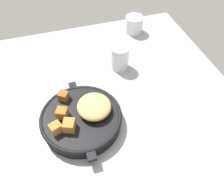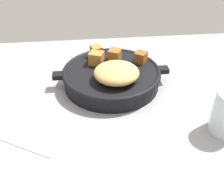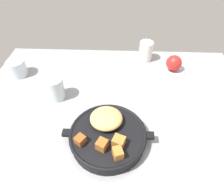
# 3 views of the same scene
# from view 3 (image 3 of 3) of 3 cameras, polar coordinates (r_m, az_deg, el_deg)

# --- Properties ---
(ground_plane) EXTENTS (1.07, 0.82, 0.02)m
(ground_plane) POSITION_cam_3_polar(r_m,az_deg,el_deg) (0.74, 0.83, -5.02)
(ground_plane) COLOR gray
(cast_iron_skillet) EXTENTS (0.29, 0.24, 0.08)m
(cast_iron_skillet) POSITION_cam_3_polar(r_m,az_deg,el_deg) (0.63, -1.24, -11.30)
(cast_iron_skillet) COLOR black
(cast_iron_skillet) RESTS_ON ground_plane
(saucer_plate) EXTENTS (0.11, 0.11, 0.01)m
(saucer_plate) POSITION_cam_3_polar(r_m,az_deg,el_deg) (0.95, 17.01, 7.01)
(saucer_plate) COLOR #B7BABF
(saucer_plate) RESTS_ON ground_plane
(red_apple) EXTENTS (0.07, 0.07, 0.07)m
(red_apple) POSITION_cam_3_polar(r_m,az_deg,el_deg) (0.93, 17.49, 8.83)
(red_apple) COLOR red
(red_apple) RESTS_ON saucer_plate
(butter_knife) EXTENTS (0.20, 0.12, 0.00)m
(butter_knife) POSITION_cam_3_polar(r_m,az_deg,el_deg) (0.78, 16.42, -2.51)
(butter_knife) COLOR silver
(butter_knife) RESTS_ON ground_plane
(white_creamer_pitcher) EXTENTS (0.06, 0.06, 0.09)m
(white_creamer_pitcher) POSITION_cam_3_polar(r_m,az_deg,el_deg) (0.97, 9.75, 12.40)
(white_creamer_pitcher) COLOR white
(white_creamer_pitcher) RESTS_ON ground_plane
(water_glass_tall) EXTENTS (0.07, 0.07, 0.09)m
(water_glass_tall) POSITION_cam_3_polar(r_m,az_deg,el_deg) (0.78, -16.06, 1.84)
(water_glass_tall) COLOR silver
(water_glass_tall) RESTS_ON ground_plane
(water_glass_short) EXTENTS (0.08, 0.08, 0.07)m
(water_glass_short) POSITION_cam_3_polar(r_m,az_deg,el_deg) (0.96, -25.75, 7.06)
(water_glass_short) COLOR silver
(water_glass_short) RESTS_ON ground_plane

